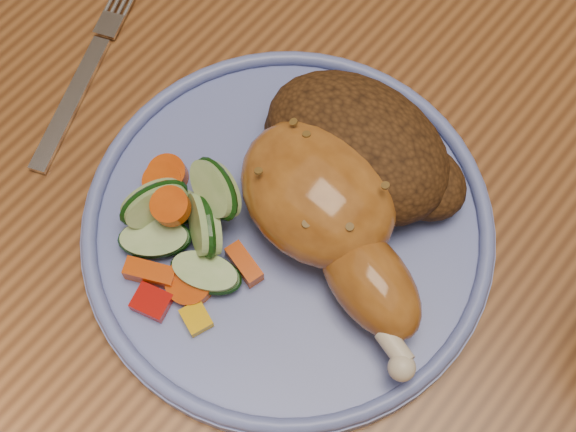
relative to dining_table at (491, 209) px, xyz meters
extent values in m
plane|color=#53301C|center=(0.00, 0.00, -0.67)|extent=(4.00, 4.00, 0.00)
cube|color=brown|center=(0.00, 0.00, 0.06)|extent=(0.90, 1.40, 0.04)
cylinder|color=#4C2D16|center=(-0.18, 0.37, -0.46)|extent=(0.04, 0.04, 0.41)
cylinder|color=#5E6CB5|center=(-0.09, -0.14, 0.09)|extent=(0.27, 0.27, 0.01)
torus|color=#5E6CB5|center=(-0.09, -0.14, 0.10)|extent=(0.27, 0.27, 0.01)
ellipsoid|color=#AA6323|center=(-0.08, -0.12, 0.12)|extent=(0.12, 0.11, 0.06)
ellipsoid|color=#AA6323|center=(-0.02, -0.15, 0.12)|extent=(0.09, 0.07, 0.04)
sphere|color=beige|center=(0.03, -0.18, 0.12)|extent=(0.02, 0.02, 0.02)
ellipsoid|color=#422610|center=(-0.08, -0.08, 0.12)|extent=(0.13, 0.10, 0.06)
ellipsoid|color=#422610|center=(-0.04, -0.07, 0.11)|extent=(0.07, 0.05, 0.04)
ellipsoid|color=#422610|center=(-0.12, -0.09, 0.11)|extent=(0.05, 0.05, 0.03)
cube|color=#A50A05|center=(-0.12, -0.24, 0.10)|extent=(0.03, 0.02, 0.01)
cube|color=#E5A507|center=(-0.09, -0.23, 0.10)|extent=(0.02, 0.02, 0.01)
cylinder|color=#D94807|center=(-0.17, -0.17, 0.10)|extent=(0.03, 0.03, 0.02)
cylinder|color=#D94807|center=(-0.11, -0.21, 0.10)|extent=(0.03, 0.03, 0.02)
cube|color=#D94807|center=(-0.13, -0.23, 0.10)|extent=(0.03, 0.02, 0.01)
cube|color=#D94807|center=(-0.09, -0.18, 0.10)|extent=(0.03, 0.02, 0.01)
cylinder|color=#D94807|center=(-0.14, -0.19, 0.13)|extent=(0.02, 0.03, 0.01)
cylinder|color=#D94807|center=(-0.17, -0.17, 0.10)|extent=(0.03, 0.03, 0.02)
cylinder|color=#A6C17D|center=(-0.14, -0.21, 0.11)|extent=(0.06, 0.06, 0.02)
cylinder|color=#A6C17D|center=(-0.10, -0.20, 0.10)|extent=(0.06, 0.06, 0.02)
cylinder|color=#A6C17D|center=(-0.13, -0.16, 0.13)|extent=(0.05, 0.05, 0.04)
cylinder|color=#A6C17D|center=(-0.12, -0.18, 0.12)|extent=(0.05, 0.05, 0.04)
cylinder|color=#A6C17D|center=(-0.16, -0.19, 0.12)|extent=(0.04, 0.05, 0.04)
cylinder|color=#A6C17D|center=(-0.15, -0.19, 0.10)|extent=(0.06, 0.06, 0.02)
cube|color=silver|center=(-0.27, -0.17, 0.09)|extent=(0.05, 0.11, 0.00)
cube|color=silver|center=(-0.30, -0.10, 0.09)|extent=(0.04, 0.07, 0.00)
camera|label=1|loc=(0.04, -0.30, 0.57)|focal=50.00mm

